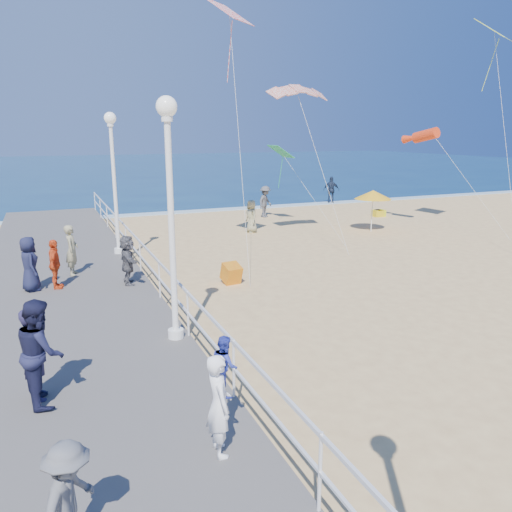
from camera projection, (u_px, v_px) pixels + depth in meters
name	position (u px, v px, depth m)	size (l,w,h in m)	color
ground	(369.00, 320.00, 13.59)	(160.00, 160.00, 0.00)	#E1BB76
ocean	(101.00, 168.00, 71.65)	(160.00, 90.00, 0.05)	navy
surf_line	(179.00, 212.00, 31.90)	(160.00, 1.20, 0.04)	white
boardwalk	(78.00, 362.00, 10.69)	(5.00, 44.00, 0.40)	#66615C
railing	(188.00, 301.00, 11.37)	(0.05, 42.00, 0.55)	white
lamp_post_mid	(170.00, 196.00, 10.68)	(0.44, 0.44, 5.32)	white
lamp_post_far	(113.00, 169.00, 18.72)	(0.44, 0.44, 5.32)	white
woman_holding_toddler	(219.00, 405.00, 7.16)	(0.57, 0.37, 1.55)	white
toddler_held	(225.00, 365.00, 7.22)	(0.44, 0.34, 0.90)	#2E3AAD
spectator_0	(35.00, 354.00, 8.67)	(0.61, 0.40, 1.68)	#1F1C3E
spectator_2	(70.00, 501.00, 5.39)	(0.91, 0.52, 1.41)	#5B5C60
spectator_3	(55.00, 264.00, 14.90)	(0.88, 0.37, 1.50)	#DD481B
spectator_4	(29.00, 264.00, 14.68)	(0.80, 0.52, 1.63)	#181B35
spectator_5	(128.00, 260.00, 15.36)	(1.43, 0.45, 1.54)	#545358
spectator_6	(72.00, 250.00, 16.36)	(0.61, 0.40, 1.66)	#9A926A
spectator_7	(41.00, 352.00, 8.52)	(0.91, 0.71, 1.87)	#1A1B39
beach_walker_a	(265.00, 202.00, 30.02)	(1.22, 0.70, 1.89)	#4E4F53
beach_walker_b	(331.00, 190.00, 35.91)	(1.13, 0.47, 1.93)	#1B263C
beach_walker_c	(252.00, 216.00, 25.43)	(0.82, 0.53, 1.67)	tan
box_kite	(231.00, 275.00, 16.84)	(0.55, 0.55, 0.60)	#CF440C
beach_umbrella	(373.00, 195.00, 25.39)	(1.90, 1.90, 2.14)	white
beach_chair_left	(380.00, 213.00, 30.49)	(0.55, 0.55, 0.40)	yellow
beach_chair_right	(377.00, 213.00, 30.43)	(0.55, 0.55, 0.40)	gold
kite_parafoil	(298.00, 89.00, 21.20)	(2.67, 0.90, 0.30)	red
kite_windsock	(426.00, 135.00, 25.61)	(0.56, 0.56, 2.25)	red
kite_diamond_multi	(494.00, 31.00, 22.48)	(1.65, 1.65, 0.02)	blue
kite_diamond_green	(281.00, 152.00, 26.67)	(1.25, 1.25, 0.02)	#22A260
kite_diamond_redwhite	(229.00, 12.00, 17.59)	(1.49, 1.49, 0.02)	red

